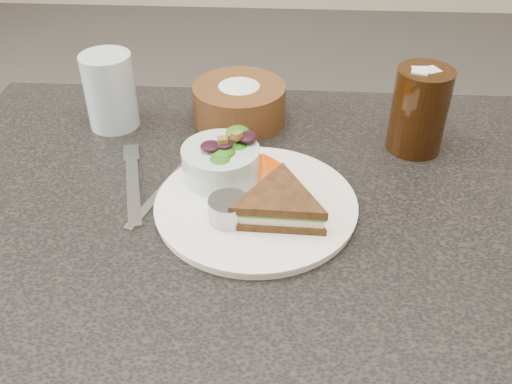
{
  "coord_description": "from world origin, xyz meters",
  "views": [
    {
      "loc": [
        0.06,
        -0.67,
        1.26
      ],
      "look_at": [
        0.02,
        -0.03,
        0.78
      ],
      "focal_mm": 40.0,
      "sensor_mm": 36.0,
      "label": 1
    }
  ],
  "objects": [
    {
      "name": "dining_table",
      "position": [
        0.0,
        0.0,
        0.38
      ],
      "size": [
        1.0,
        0.7,
        0.75
      ],
      "primitive_type": "cube",
      "color": "black",
      "rests_on": "floor"
    },
    {
      "name": "salad_bowl",
      "position": [
        -0.04,
        0.03,
        0.8
      ],
      "size": [
        0.15,
        0.15,
        0.07
      ],
      "primitive_type": null,
      "rotation": [
        0.0,
        0.0,
        0.33
      ],
      "color": "#AFC2B9",
      "rests_on": "dinner_plate"
    },
    {
      "name": "fork",
      "position": [
        -0.17,
        0.01,
        0.75
      ],
      "size": [
        0.07,
        0.19,
        0.01
      ],
      "primitive_type": "cube",
      "rotation": [
        0.0,
        0.0,
        0.26
      ],
      "color": "#9B9B9B",
      "rests_on": "dining_table"
    },
    {
      "name": "dressing_ramekin",
      "position": [
        -0.02,
        -0.07,
        0.78
      ],
      "size": [
        0.06,
        0.06,
        0.03
      ],
      "primitive_type": "cylinder",
      "rotation": [
        0.0,
        0.0,
        0.05
      ],
      "color": "#939496",
      "rests_on": "dinner_plate"
    },
    {
      "name": "dinner_plate",
      "position": [
        0.02,
        -0.03,
        0.76
      ],
      "size": [
        0.29,
        0.29,
        0.01
      ],
      "primitive_type": "cylinder",
      "color": "white",
      "rests_on": "dining_table"
    },
    {
      "name": "knife",
      "position": [
        -0.12,
        0.01,
        0.75
      ],
      "size": [
        0.08,
        0.21,
        0.0
      ],
      "primitive_type": "cube",
      "rotation": [
        0.0,
        0.0,
        -0.32
      ],
      "color": "#B2B3B4",
      "rests_on": "dining_table"
    },
    {
      "name": "bread_basket",
      "position": [
        -0.03,
        0.23,
        0.8
      ],
      "size": [
        0.2,
        0.2,
        0.09
      ],
      "primitive_type": null,
      "rotation": [
        0.0,
        0.0,
        -0.25
      ],
      "color": "#583718",
      "rests_on": "dining_table"
    },
    {
      "name": "orange_wedge",
      "position": [
        0.02,
        0.05,
        0.78
      ],
      "size": [
        0.1,
        0.1,
        0.03
      ],
      "primitive_type": "cone",
      "rotation": [
        0.0,
        0.0,
        0.86
      ],
      "color": "#FF4B00",
      "rests_on": "dinner_plate"
    },
    {
      "name": "sandwich",
      "position": [
        0.05,
        -0.06,
        0.78
      ],
      "size": [
        0.15,
        0.15,
        0.04
      ],
      "primitive_type": null,
      "rotation": [
        0.0,
        0.0,
        -0.03
      ],
      "color": "#4E3016",
      "rests_on": "dinner_plate"
    },
    {
      "name": "cola_glass",
      "position": [
        0.27,
        0.15,
        0.83
      ],
      "size": [
        0.12,
        0.12,
        0.15
      ],
      "primitive_type": null,
      "rotation": [
        0.0,
        0.0,
        0.37
      ],
      "color": "black",
      "rests_on": "dining_table"
    },
    {
      "name": "water_glass",
      "position": [
        -0.25,
        0.2,
        0.82
      ],
      "size": [
        0.1,
        0.1,
        0.13
      ],
      "primitive_type": "cylinder",
      "rotation": [
        0.0,
        0.0,
        0.13
      ],
      "color": "#A3B3BB",
      "rests_on": "dining_table"
    }
  ]
}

